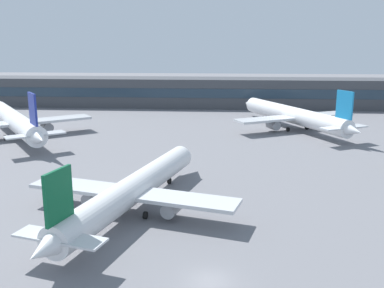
% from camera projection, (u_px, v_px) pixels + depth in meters
% --- Properties ---
extents(ground_plane, '(400.00, 400.00, 0.00)m').
position_uv_depth(ground_plane, '(216.00, 161.00, 78.38)').
color(ground_plane, slate).
extents(terminal_building, '(152.88, 12.13, 9.00)m').
position_uv_depth(terminal_building, '(219.00, 93.00, 139.03)').
color(terminal_building, '#3F4247').
rests_on(terminal_building, ground_plane).
extents(airplane_near, '(27.18, 38.24, 9.64)m').
position_uv_depth(airplane_near, '(135.00, 188.00, 55.20)').
color(airplane_near, silver).
rests_on(airplane_near, ground_plane).
extents(airplane_mid, '(31.34, 39.38, 11.49)m').
position_uv_depth(airplane_mid, '(15.00, 121.00, 96.97)').
color(airplane_mid, white).
rests_on(airplane_mid, ground_plane).
extents(airplane_far, '(29.57, 40.82, 10.96)m').
position_uv_depth(airplane_far, '(292.00, 115.00, 105.30)').
color(airplane_far, white).
rests_on(airplane_far, ground_plane).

